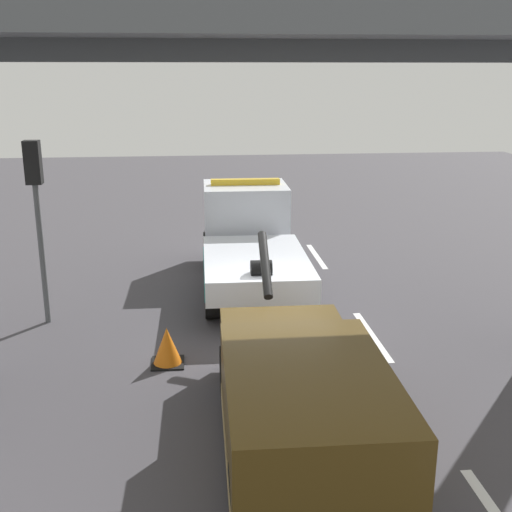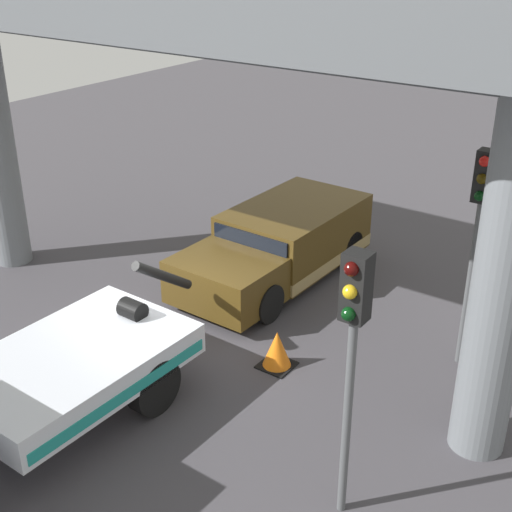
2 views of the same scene
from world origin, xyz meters
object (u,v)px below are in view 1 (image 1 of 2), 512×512
Objects in this scene: towed_van_green at (301,404)px; traffic_light_mid at (36,192)px; traffic_cone_orange at (167,347)px; tow_truck_white at (249,235)px.

traffic_light_mid is at bearing 40.38° from towed_van_green.
towed_van_green is at bearing -147.29° from traffic_cone_orange.
traffic_cone_orange is at bearing 157.85° from tow_truck_white.
tow_truck_white is 8.10m from towed_van_green.
tow_truck_white reaches higher than towed_van_green.
traffic_cone_orange is (-2.40, -2.70, -2.56)m from traffic_light_mid.
tow_truck_white is 1.39× the size of towed_van_green.
traffic_cone_orange is at bearing 32.71° from towed_van_green.
traffic_light_mid is (-2.56, 4.72, 1.71)m from tow_truck_white.
towed_van_green is at bearing 179.91° from tow_truck_white.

